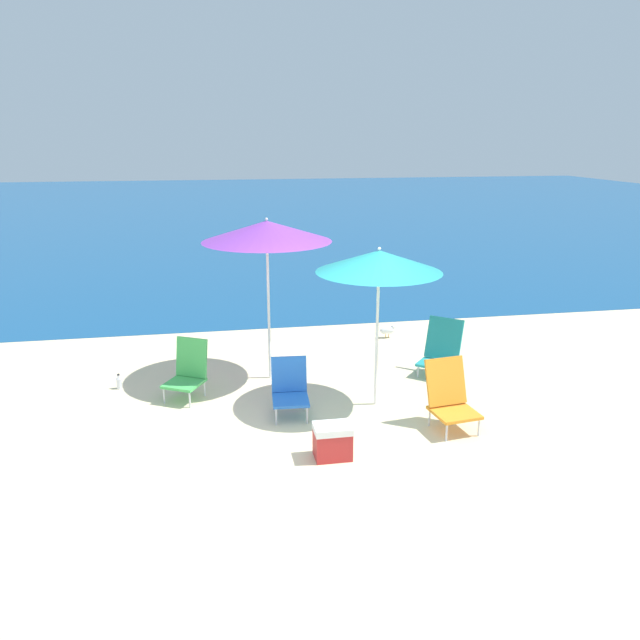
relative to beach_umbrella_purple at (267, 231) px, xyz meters
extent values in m
plane|color=beige|center=(0.31, -2.41, -2.11)|extent=(60.00, 60.00, 0.00)
cube|color=navy|center=(0.31, 22.37, -2.10)|extent=(60.00, 40.00, 0.01)
cylinder|color=white|center=(0.00, 0.00, -1.12)|extent=(0.04, 0.04, 1.97)
cone|color=purple|center=(0.00, 0.00, 0.00)|extent=(1.76, 1.76, 0.28)
sphere|color=white|center=(0.00, 0.00, 0.16)|extent=(0.04, 0.04, 0.04)
cylinder|color=white|center=(1.24, -1.16, -1.23)|extent=(0.04, 0.04, 1.75)
cone|color=teal|center=(1.24, -1.16, -0.23)|extent=(1.55, 1.55, 0.27)
sphere|color=white|center=(1.24, -1.16, -0.07)|extent=(0.04, 0.04, 0.04)
cylinder|color=silver|center=(-0.09, -1.54, -2.00)|extent=(0.02, 0.02, 0.22)
cylinder|color=silver|center=(0.29, -1.57, -2.00)|extent=(0.02, 0.02, 0.22)
cylinder|color=silver|center=(-0.06, -1.14, -2.00)|extent=(0.02, 0.02, 0.22)
cylinder|color=silver|center=(0.31, -1.17, -2.00)|extent=(0.02, 0.02, 0.22)
cube|color=blue|center=(0.11, -1.36, -1.87)|extent=(0.47, 0.50, 0.04)
cube|color=blue|center=(0.13, -1.12, -1.63)|extent=(0.44, 0.14, 0.45)
cylinder|color=silver|center=(2.09, -0.38, -2.02)|extent=(0.02, 0.02, 0.17)
cylinder|color=silver|center=(2.42, -0.66, -2.02)|extent=(0.02, 0.02, 0.17)
cylinder|color=silver|center=(2.34, -0.09, -2.02)|extent=(0.02, 0.02, 0.17)
cylinder|color=silver|center=(2.67, -0.37, -2.02)|extent=(0.02, 0.02, 0.17)
cube|color=teal|center=(2.38, -0.37, -1.91)|extent=(0.68, 0.67, 0.04)
cube|color=teal|center=(2.52, -0.21, -1.59)|extent=(0.53, 0.49, 0.59)
cylinder|color=silver|center=(-1.44, -0.66, -2.00)|extent=(0.02, 0.02, 0.22)
cylinder|color=silver|center=(-1.12, -0.84, -2.00)|extent=(0.02, 0.02, 0.22)
cylinder|color=silver|center=(-1.26, -0.32, -2.00)|extent=(0.02, 0.02, 0.22)
cylinder|color=silver|center=(-0.93, -0.50, -2.00)|extent=(0.02, 0.02, 0.22)
cube|color=#47B756|center=(-1.19, -0.58, -1.87)|extent=(0.61, 0.61, 0.04)
cube|color=#47B756|center=(-1.08, -0.38, -1.59)|extent=(0.44, 0.32, 0.53)
cylinder|color=silver|center=(1.77, -2.30, -2.00)|extent=(0.02, 0.02, 0.22)
cylinder|color=silver|center=(2.18, -2.24, -2.00)|extent=(0.02, 0.02, 0.22)
cylinder|color=silver|center=(1.71, -1.89, -2.00)|extent=(0.02, 0.02, 0.22)
cylinder|color=silver|center=(2.13, -1.84, -2.00)|extent=(0.02, 0.02, 0.22)
cube|color=orange|center=(1.95, -2.07, -1.87)|extent=(0.55, 0.55, 0.04)
cube|color=orange|center=(1.92, -1.83, -1.57)|extent=(0.52, 0.28, 0.55)
cylinder|color=silver|center=(-2.08, -0.04, -2.03)|extent=(0.07, 0.07, 0.15)
cylinder|color=silver|center=(-2.08, -0.04, -1.93)|extent=(0.03, 0.03, 0.05)
cylinder|color=black|center=(-2.08, -0.04, -1.90)|extent=(0.03, 0.03, 0.02)
cube|color=#B72828|center=(0.42, -2.43, -1.95)|extent=(0.39, 0.29, 0.30)
cube|color=white|center=(0.42, -2.43, -1.76)|extent=(0.40, 0.29, 0.08)
cylinder|color=gold|center=(2.14, 1.47, -2.07)|extent=(0.01, 0.01, 0.07)
cylinder|color=gold|center=(2.19, 1.47, -2.07)|extent=(0.01, 0.01, 0.07)
ellipsoid|color=white|center=(2.17, 1.47, -1.97)|extent=(0.26, 0.11, 0.13)
sphere|color=white|center=(2.27, 1.47, -1.91)|extent=(0.07, 0.07, 0.07)
camera|label=1|loc=(-0.79, -8.35, 1.23)|focal=35.00mm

